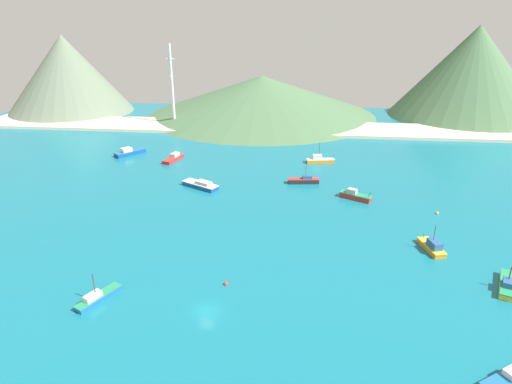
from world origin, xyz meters
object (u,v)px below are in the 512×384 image
Objects in this scene: fishing_boat_5 at (508,380)px; fishing_boat_10 at (507,284)px; fishing_boat_1 at (432,246)px; buoy_1 at (437,213)px; fishing_boat_8 at (130,152)px; buoy_0 at (226,284)px; fishing_boat_4 at (355,196)px; radio_tower at (172,85)px; fishing_boat_0 at (173,158)px; fishing_boat_9 at (320,160)px; fishing_boat_7 at (304,180)px; fishing_boat_6 at (201,185)px; fishing_boat_3 at (97,297)px.

fishing_boat_10 reaches higher than fishing_boat_5.
fishing_boat_1 is 10.39× the size of buoy_1.
buoy_0 is (46.23, -72.98, -0.79)m from fishing_boat_8.
radio_tower is at bearing 133.80° from fishing_boat_4.
fishing_boat_1 is (69.82, -51.84, 0.13)m from fishing_boat_0.
fishing_boat_10 is at bearing -64.81° from fishing_boat_9.
fishing_boat_8 is 64.99m from fishing_boat_9.
fishing_boat_1 is 0.24× the size of radio_tower.
fishing_boat_8 is 13.42× the size of buoy_1.
radio_tower is at bearing 110.17° from buoy_0.
buoy_0 is at bearing -122.73° from fishing_boat_4.
fishing_boat_7 is 36.87m from buoy_1.
fishing_boat_4 is 50.25m from buoy_0.
fishing_boat_9 reaches higher than fishing_boat_7.
fishing_boat_0 is at bearing 122.35° from fishing_boat_6.
fishing_boat_10 is 11.72× the size of buoy_0.
fishing_boat_5 is at bearing -75.89° from fishing_boat_9.
fishing_boat_3 reaches higher than fishing_boat_8.
buoy_0 is at bearing -142.80° from buoy_1.
fishing_boat_10 is at bearing 4.94° from buoy_0.
buoy_0 is 1.04× the size of buoy_1.
fishing_boat_3 is at bearing -147.94° from buoy_1.
fishing_boat_10 reaches higher than fishing_boat_8.
fishing_boat_6 reaches higher than buoy_0.
fishing_boat_1 is at bearing -107.85° from buoy_1.
fishing_boat_9 reaches higher than fishing_boat_8.
fishing_boat_8 is 86.39m from buoy_0.
fishing_boat_7 is at bearing 59.64° from fishing_boat_3.
fishing_boat_4 reaches higher than fishing_boat_8.
fishing_boat_3 reaches higher than fishing_boat_7.
buoy_1 is (92.56, -37.81, -0.79)m from fishing_boat_8.
fishing_boat_3 is 22.24m from buoy_0.
fishing_boat_0 is 76.05m from fishing_boat_3.
fishing_boat_10 is at bearing -50.04° from radio_tower.
fishing_boat_9 reaches higher than buoy_0.
fishing_boat_8 is at bearing 107.45° from fishing_boat_3.
radio_tower is (-12.58, 45.88, 16.40)m from fishing_boat_0.
fishing_boat_6 is 75.55m from radio_tower.
fishing_boat_1 is at bearing 91.50° from fishing_boat_5.
fishing_boat_8 is (-73.39, 30.71, -0.01)m from fishing_boat_4.
fishing_boat_10 is at bearing 9.08° from fishing_boat_3.
fishing_boat_3 is at bearing -72.55° from fishing_boat_8.
fishing_boat_3 reaches higher than fishing_boat_0.
fishing_boat_9 reaches higher than fishing_boat_10.
fishing_boat_7 reaches higher than buoy_1.
fishing_boat_0 is 82.79m from buoy_1.
fishing_boat_3 is 0.92× the size of fishing_boat_9.
fishing_boat_4 is at bearing -4.77° from fishing_boat_6.
fishing_boat_7 is 11.34× the size of buoy_0.
fishing_boat_4 is at bearing 103.10° from fishing_boat_5.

